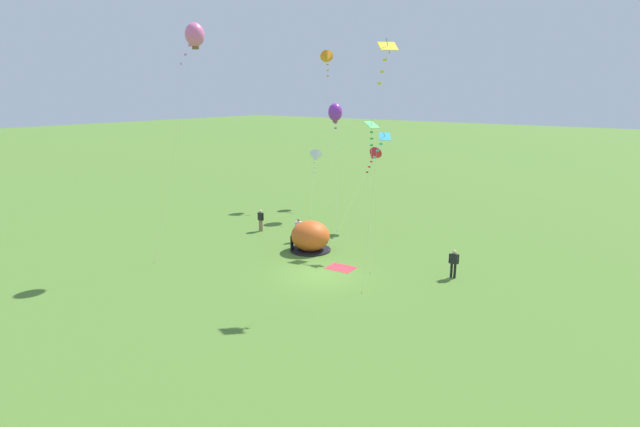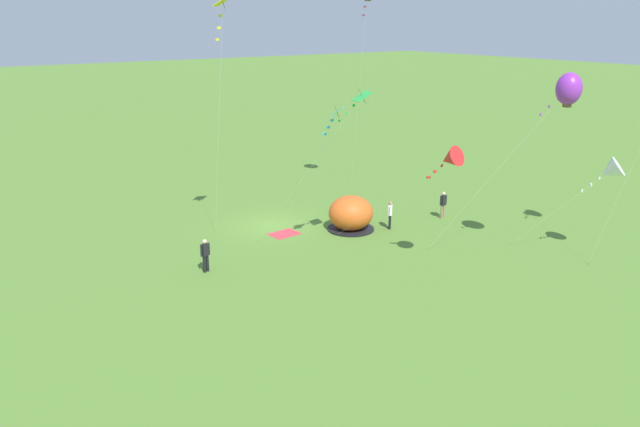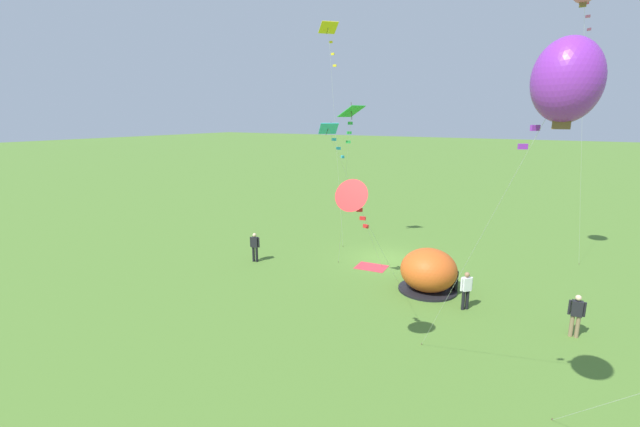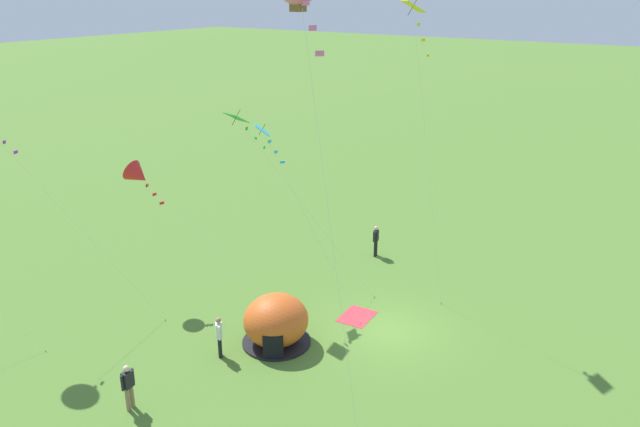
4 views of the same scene
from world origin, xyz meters
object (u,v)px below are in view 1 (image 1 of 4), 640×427
Objects in this scene: kite_white at (315,157)px; kite_yellow at (386,55)px; person_watching_sky at (454,262)px; person_strolling at (261,219)px; kite_orange at (327,58)px; person_with_toddler at (299,229)px; kite_green at (372,129)px; popup_tent at (310,237)px; kite_purple at (335,112)px; kite_red at (374,156)px; kite_pink at (195,35)px; kite_cyan at (382,142)px.

kite_yellow is at bearing -41.77° from kite_white.
person_strolling is at bearing 177.90° from person_watching_sky.
person_with_toddler is at bearing -61.64° from kite_orange.
kite_green is 8.42m from kite_yellow.
popup_tent is 0.32× the size of kite_green.
popup_tent is 1.63× the size of person_watching_sky.
person_strolling is 17.79m from kite_yellow.
kite_orange reaches higher than person_with_toddler.
kite_purple is 1.18× the size of kite_red.
person_watching_sky is at bearing -35.11° from kite_red.
kite_yellow is (6.82, -2.21, 11.53)m from popup_tent.
person_strolling is 18.20m from kite_orange.
person_with_toddler is at bearing -152.58° from kite_green.
kite_red is at bearing -21.70° from kite_white.
kite_pink is (-4.97, -4.92, 13.02)m from popup_tent.
person_watching_sky is 0.19× the size of kite_green.
popup_tent is 6.36m from person_strolling.
kite_yellow is 13.76m from kite_red.
kite_red is 1.51× the size of kite_white.
kite_purple is 7.40m from kite_orange.
kite_green is 0.91× the size of kite_purple.
kite_red is 13.76m from kite_orange.
kite_cyan is (3.63, 3.15, 6.44)m from popup_tent.
person_with_toddler is 14.72m from kite_pink.
kite_yellow is (4.29, -5.80, 4.34)m from kite_green.
person_strolling is at bearing -135.62° from kite_red.
kite_purple is 0.73× the size of kite_yellow.
kite_pink is at bearing -167.05° from kite_yellow.
person_watching_sky is at bearing 45.74° from kite_yellow.
kite_red reaches higher than person_with_toddler.
kite_orange is at bearing 133.66° from kite_purple.
kite_green reaches higher than popup_tent.
kite_purple is 5.24m from kite_white.
person_watching_sky and person_with_toddler have the same top height.
kite_cyan reaches higher than kite_red.
popup_tent is at bearing -53.95° from kite_white.
kite_orange is (-12.65, 11.02, 6.33)m from kite_cyan.
person_strolling is 11.48m from kite_green.
person_with_toddler is 8.81m from kite_cyan.
popup_tent is 0.19× the size of kite_pink.
kite_white reaches higher than popup_tent.
kite_purple reaches higher than person_strolling.
kite_pink is at bearing -79.00° from kite_white.
kite_pink is 19.52m from kite_orange.
person_watching_sky is at bearing 5.60° from popup_tent.
person_strolling is at bearing 163.80° from kite_yellow.
popup_tent is at bearing -57.55° from kite_orange.
kite_orange is (-11.54, 10.58, 5.59)m from kite_green.
kite_green is at bearing -35.31° from kite_white.
kite_pink is at bearing -79.51° from person_strolling.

